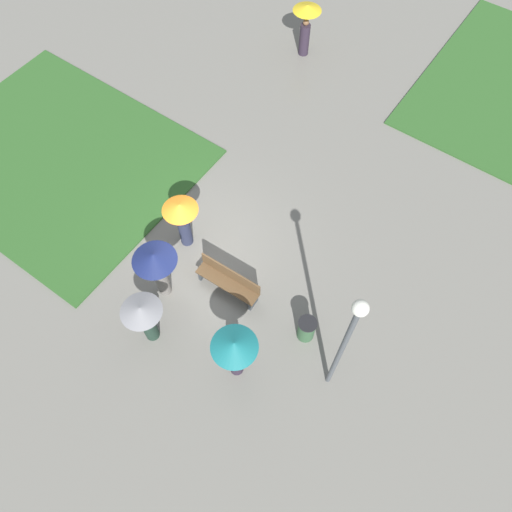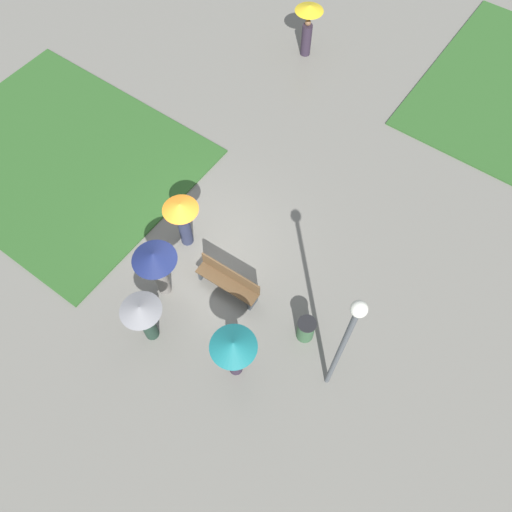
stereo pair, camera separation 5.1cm
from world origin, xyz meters
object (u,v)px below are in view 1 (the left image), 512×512
park_bench (229,280)px  trash_bin (306,329)px  crowd_person_grey (144,317)px  lone_walker_far_path (306,23)px  crowd_person_teal (235,351)px  crowd_person_orange (182,216)px  crowd_person_navy (156,264)px  lamp_post (346,339)px

park_bench → trash_bin: bearing=-0.8°
crowd_person_grey → park_bench: bearing=-18.4°
trash_bin → lone_walker_far_path: size_ratio=0.43×
crowd_person_teal → crowd_person_orange: size_ratio=1.06×
crowd_person_teal → crowd_person_navy: 3.01m
crowd_person_teal → crowd_person_orange: crowd_person_teal is taller
park_bench → lone_walker_far_path: size_ratio=0.97×
crowd_person_navy → crowd_person_orange: bearing=-30.9°
trash_bin → park_bench: bearing=-178.7°
crowd_person_teal → crowd_person_grey: bearing=-11.0°
trash_bin → crowd_person_navy: size_ratio=0.41×
crowd_person_orange → park_bench: bearing=-31.7°
crowd_person_navy → crowd_person_orange: size_ratio=1.09×
lone_walker_far_path → crowd_person_orange: bearing=61.0°
crowd_person_teal → crowd_person_grey: size_ratio=1.11×
crowd_person_teal → lone_walker_far_path: crowd_person_teal is taller
crowd_person_teal → crowd_person_navy: (-2.94, 0.65, 0.04)m
trash_bin → crowd_person_navy: (-3.86, -1.13, 1.07)m
trash_bin → crowd_person_teal: size_ratio=0.42×
trash_bin → lone_walker_far_path: bearing=122.9°
trash_bin → crowd_person_grey: (-3.28, -2.32, 0.80)m
crowd_person_navy → lone_walker_far_path: crowd_person_navy is taller
trash_bin → lone_walker_far_path: (-6.03, 9.30, 0.86)m
trash_bin → crowd_person_teal: bearing=-117.3°
lamp_post → crowd_person_orange: 5.86m
lone_walker_far_path → trash_bin: bearing=83.4°
crowd_person_teal → lamp_post: bearing=-175.3°
crowd_person_teal → trash_bin: bearing=-141.1°
park_bench → lone_walker_far_path: (-3.58, 9.36, 0.80)m
park_bench → crowd_person_orange: 2.15m
trash_bin → crowd_person_teal: 2.26m
trash_bin → crowd_person_navy: crowd_person_navy is taller
crowd_person_navy → crowd_person_orange: crowd_person_navy is taller
park_bench → lone_walker_far_path: bearing=108.8°
trash_bin → crowd_person_orange: (-4.37, 0.45, 0.87)m
lamp_post → lone_walker_far_path: bearing=125.6°
lamp_post → crowd_person_teal: (-2.04, -1.10, -1.55)m
crowd_person_navy → lone_walker_far_path: size_ratio=1.03×
park_bench → crowd_person_navy: 2.05m
crowd_person_orange → lone_walker_far_path: bearing=83.6°
crowd_person_navy → lone_walker_far_path: 10.66m
park_bench → crowd_person_orange: crowd_person_orange is taller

